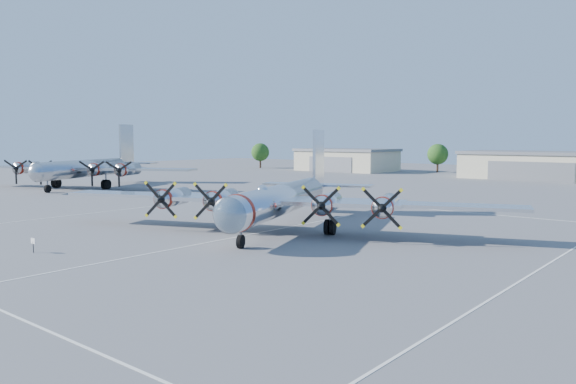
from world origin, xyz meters
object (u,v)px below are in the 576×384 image
Objects in this scene: tree_west at (438,154)px; bomber_west at (88,187)px; hangar_center at (541,165)px; hangar_west at (347,160)px; main_bomber_b29 at (283,229)px; info_placard at (33,243)px; tree_far_west at (260,152)px.

bomber_west is (-25.91, -74.17, -4.22)m from tree_west.
tree_west is at bearing 162.18° from hangar_center.
hangar_center is at bearing 29.31° from bomber_west.
hangar_west is at bearing 61.79° from bomber_west.
hangar_center is at bearing -0.00° from hangar_west.
hangar_west is 0.57× the size of main_bomber_b29.
hangar_west is 0.79× the size of hangar_center.
hangar_west is 21.61m from tree_west.
bomber_west is 38.58× the size of info_placard.
main_bomber_b29 is (45.15, -77.72, -2.71)m from hangar_west.
bomber_west is at bearing 146.10° from main_bomber_b29.
bomber_west is at bearing -127.59° from hangar_center.
hangar_west reaches higher than info_placard.
info_placard is at bearing -57.62° from bomber_west.
main_bomber_b29 is at bearing -59.85° from hangar_west.
main_bomber_b29 is 52.35m from bomber_west.
tree_far_west is 65.17m from bomber_west.
tree_west is 0.17× the size of main_bomber_b29.
hangar_west is at bearing 9.01° from tree_far_west.
tree_west reaches higher than hangar_center.
main_bomber_b29 is 1.01× the size of bomber_west.
hangar_center is 4.31× the size of tree_far_west.
hangar_center is 96.94m from info_placard.
tree_west is 89.47m from main_bomber_b29.
tree_far_west reaches higher than hangar_center.
bomber_west is at bearing -109.26° from tree_west.
tree_far_west is 46.57m from tree_west.
tree_far_west is at bearing 122.82° from info_placard.
hangar_center is 26.30m from tree_west.
main_bomber_b29 reaches higher than info_placard.
tree_west is (45.00, 12.00, 0.00)m from tree_far_west.
info_placard is at bearing -130.24° from main_bomber_b29.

